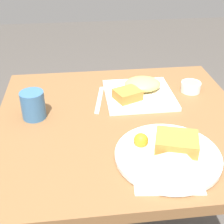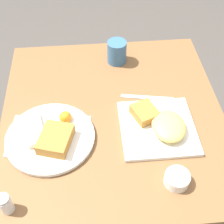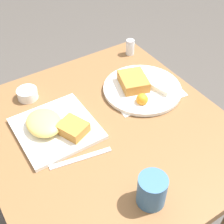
{
  "view_description": "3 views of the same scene",
  "coord_description": "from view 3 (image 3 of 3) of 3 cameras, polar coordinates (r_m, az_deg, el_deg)",
  "views": [
    {
      "loc": [
        0.14,
        0.89,
        1.36
      ],
      "look_at": [
        0.03,
        -0.01,
        0.8
      ],
      "focal_mm": 50.0,
      "sensor_mm": 36.0,
      "label": 1
    },
    {
      "loc": [
        -0.75,
        0.07,
        1.63
      ],
      "look_at": [
        -0.01,
        0.0,
        0.8
      ],
      "focal_mm": 50.0,
      "sensor_mm": 36.0,
      "label": 2
    },
    {
      "loc": [
        0.63,
        -0.38,
        1.55
      ],
      "look_at": [
        -0.01,
        0.03,
        0.83
      ],
      "focal_mm": 50.0,
      "sensor_mm": 36.0,
      "label": 3
    }
  ],
  "objects": [
    {
      "name": "coffee_mug",
      "position": [
        0.86,
        7.3,
        -14.03
      ],
      "size": [
        0.08,
        0.08,
        0.1
      ],
      "color": "#386693",
      "rests_on": "dining_table"
    },
    {
      "name": "sauce_ramekin",
      "position": [
        1.21,
        -15.22,
        3.27
      ],
      "size": [
        0.08,
        0.08,
        0.04
      ],
      "color": "white",
      "rests_on": "dining_table"
    },
    {
      "name": "butter_knife",
      "position": [
        0.98,
        -5.72,
        -8.41
      ],
      "size": [
        0.05,
        0.2,
        0.0
      ],
      "rotation": [
        0.0,
        0.0,
        1.39
      ],
      "color": "silver",
      "rests_on": "dining_table"
    },
    {
      "name": "menu_card",
      "position": [
        1.21,
        6.11,
        3.63
      ],
      "size": [
        0.21,
        0.29,
        0.0
      ],
      "rotation": [
        0.0,
        0.0,
        -0.11
      ],
      "color": "silver",
      "rests_on": "dining_table"
    },
    {
      "name": "salt_shaker",
      "position": [
        1.42,
        3.32,
        11.61
      ],
      "size": [
        0.04,
        0.04,
        0.07
      ],
      "color": "white",
      "rests_on": "dining_table"
    },
    {
      "name": "plate_square_near",
      "position": [
        1.06,
        -10.6,
        -2.56
      ],
      "size": [
        0.26,
        0.26,
        0.06
      ],
      "color": "white",
      "rests_on": "dining_table"
    },
    {
      "name": "dining_table",
      "position": [
        1.15,
        -0.86,
        -6.65
      ],
      "size": [
        0.86,
        0.81,
        0.78
      ],
      "color": "brown",
      "rests_on": "ground_plane"
    },
    {
      "name": "plate_oval_far",
      "position": [
        1.21,
        5.4,
        4.57
      ],
      "size": [
        0.3,
        0.3,
        0.05
      ],
      "color": "white",
      "rests_on": "menu_card"
    }
  ]
}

